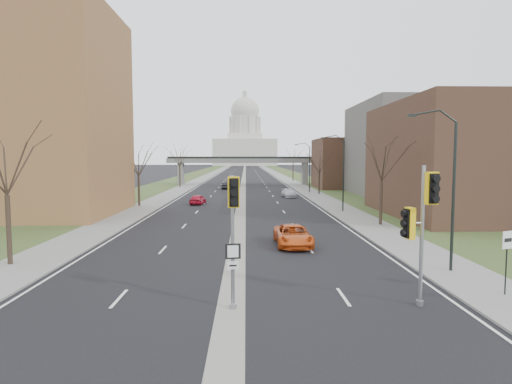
{
  "coord_description": "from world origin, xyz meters",
  "views": [
    {
      "loc": [
        0.63,
        -16.61,
        6.26
      ],
      "look_at": [
        1.32,
        12.26,
        3.92
      ],
      "focal_mm": 30.0,
      "sensor_mm": 36.0,
      "label": 1
    }
  ],
  "objects_px": {
    "car_right_mid": "(289,193)",
    "car_left_near": "(198,199)",
    "car_left_far": "(226,186)",
    "car_right_near": "(293,235)",
    "signal_pole_median": "(233,218)",
    "signal_pole_right": "(421,215)",
    "speed_limit_sign": "(507,251)"
  },
  "relations": [
    {
      "from": "car_left_near",
      "to": "car_left_far",
      "type": "xyz_separation_m",
      "value": [
        2.49,
        27.42,
        0.01
      ]
    },
    {
      "from": "speed_limit_sign",
      "to": "signal_pole_right",
      "type": "bearing_deg",
      "value": 174.73
    },
    {
      "from": "speed_limit_sign",
      "to": "car_right_mid",
      "type": "xyz_separation_m",
      "value": [
        -4.91,
        48.25,
        -1.46
      ]
    },
    {
      "from": "car_left_far",
      "to": "car_right_near",
      "type": "bearing_deg",
      "value": 100.3
    },
    {
      "from": "signal_pole_right",
      "to": "car_right_near",
      "type": "distance_m",
      "value": 13.62
    },
    {
      "from": "speed_limit_sign",
      "to": "car_left_far",
      "type": "height_order",
      "value": "speed_limit_sign"
    },
    {
      "from": "signal_pole_median",
      "to": "car_right_near",
      "type": "height_order",
      "value": "signal_pole_median"
    },
    {
      "from": "signal_pole_right",
      "to": "car_left_far",
      "type": "height_order",
      "value": "signal_pole_right"
    },
    {
      "from": "signal_pole_median",
      "to": "car_right_mid",
      "type": "bearing_deg",
      "value": 74.81
    },
    {
      "from": "signal_pole_median",
      "to": "car_left_far",
      "type": "relative_size",
      "value": 1.35
    },
    {
      "from": "signal_pole_median",
      "to": "speed_limit_sign",
      "type": "xyz_separation_m",
      "value": [
        12.13,
        1.5,
        -1.76
      ]
    },
    {
      "from": "car_left_near",
      "to": "car_left_far",
      "type": "distance_m",
      "value": 27.53
    },
    {
      "from": "car_left_far",
      "to": "car_right_near",
      "type": "xyz_separation_m",
      "value": [
        7.27,
        -54.51,
        0.05
      ]
    },
    {
      "from": "speed_limit_sign",
      "to": "car_right_mid",
      "type": "distance_m",
      "value": 48.52
    },
    {
      "from": "signal_pole_median",
      "to": "car_right_mid",
      "type": "height_order",
      "value": "signal_pole_median"
    },
    {
      "from": "signal_pole_median",
      "to": "car_right_near",
      "type": "distance_m",
      "value": 13.85
    },
    {
      "from": "signal_pole_median",
      "to": "speed_limit_sign",
      "type": "distance_m",
      "value": 12.35
    },
    {
      "from": "signal_pole_median",
      "to": "car_right_mid",
      "type": "xyz_separation_m",
      "value": [
        7.22,
        49.75,
        -3.22
      ]
    },
    {
      "from": "signal_pole_right",
      "to": "car_right_mid",
      "type": "bearing_deg",
      "value": 80.5
    },
    {
      "from": "speed_limit_sign",
      "to": "car_right_near",
      "type": "height_order",
      "value": "speed_limit_sign"
    },
    {
      "from": "car_right_mid",
      "to": "car_left_far",
      "type": "bearing_deg",
      "value": 113.22
    },
    {
      "from": "signal_pole_median",
      "to": "car_right_near",
      "type": "bearing_deg",
      "value": 66.46
    },
    {
      "from": "signal_pole_median",
      "to": "signal_pole_right",
      "type": "distance_m",
      "value": 7.69
    },
    {
      "from": "car_right_mid",
      "to": "car_left_near",
      "type": "bearing_deg",
      "value": -151.22
    },
    {
      "from": "car_left_far",
      "to": "speed_limit_sign",
      "type": "bearing_deg",
      "value": 105.97
    },
    {
      "from": "speed_limit_sign",
      "to": "car_left_near",
      "type": "distance_m",
      "value": 42.56
    },
    {
      "from": "car_right_near",
      "to": "speed_limit_sign",
      "type": "bearing_deg",
      "value": -55.39
    },
    {
      "from": "car_left_far",
      "to": "car_right_mid",
      "type": "height_order",
      "value": "car_left_far"
    },
    {
      "from": "car_right_near",
      "to": "car_right_mid",
      "type": "height_order",
      "value": "car_right_near"
    },
    {
      "from": "car_right_mid",
      "to": "signal_pole_right",
      "type": "bearing_deg",
      "value": -97.24
    },
    {
      "from": "speed_limit_sign",
      "to": "car_left_far",
      "type": "bearing_deg",
      "value": 82.23
    },
    {
      "from": "car_right_near",
      "to": "car_right_mid",
      "type": "relative_size",
      "value": 1.2
    }
  ]
}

